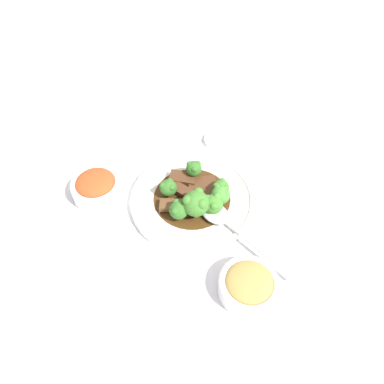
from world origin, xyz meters
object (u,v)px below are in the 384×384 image
Objects in this scene: main_plate at (192,199)px; broccoli_floret_6 at (221,188)px; serving_spoon at (221,218)px; side_bowl_appetizer at (249,285)px; beef_strip_4 at (172,205)px; broccoli_floret_2 at (213,204)px; broccoli_floret_5 at (194,169)px; beef_strip_1 at (183,178)px; side_bowl_kimchi at (96,187)px; broccoli_floret_4 at (220,196)px; beef_strip_2 at (202,184)px; broccoli_floret_1 at (179,210)px; beef_strip_3 at (186,194)px; broccoli_floret_3 at (168,187)px; beef_strip_0 at (203,199)px; broccoli_floret_0 at (196,203)px; sauce_dish at (216,140)px.

broccoli_floret_6 is at bearing -67.35° from main_plate.
side_bowl_appetizer reaches higher than serving_spoon.
serving_spoon is at bearing -90.40° from beef_strip_4.
broccoli_floret_2 reaches higher than side_bowl_appetizer.
serving_spoon is at bearing -137.15° from broccoli_floret_5.
beef_strip_1 is at bearing 1.53° from beef_strip_4.
broccoli_floret_5 reaches higher than side_bowl_kimchi.
broccoli_floret_6 is (-0.01, -0.09, 0.02)m from beef_strip_1.
beef_strip_1 is 0.13m from serving_spoon.
broccoli_floret_2 is at bearing 174.70° from broccoli_floret_6.
broccoli_floret_4 is at bearing 19.83° from serving_spoon.
broccoli_floret_1 reaches higher than beef_strip_2.
beef_strip_3 is 0.04m from broccoli_floret_3.
main_plate is 5.52× the size of broccoli_floret_4.
beef_strip_1 reaches higher than beef_strip_4.
broccoli_floret_2 is (-0.06, -0.08, 0.02)m from beef_strip_1.
side_bowl_kimchi is (-0.07, 0.26, -0.01)m from broccoli_floret_6.
broccoli_floret_3 is 0.37× the size of side_bowl_appetizer.
beef_strip_0 is 0.07m from beef_strip_4.
broccoli_floret_5 is 0.42× the size of side_bowl_kimchi.
serving_spoon is 2.04× the size of side_bowl_appetizer.
broccoli_floret_3 is 0.37× the size of side_bowl_kimchi.
broccoli_floret_1 reaches higher than beef_strip_3.
beef_strip_0 is at bearing 38.99° from side_bowl_appetizer.
broccoli_floret_1 is at bearing -175.45° from beef_strip_3.
side_bowl_kimchi is at bearing 100.08° from beef_strip_0.
beef_strip_1 is 1.40× the size of broccoli_floret_2.
broccoli_floret_3 is at bearing 126.73° from beef_strip_2.
broccoli_floret_1 reaches higher than beef_strip_0.
beef_strip_3 reaches higher than main_plate.
main_plate is 0.02m from beef_strip_3.
main_plate is at bearing 61.57° from serving_spoon.
beef_strip_1 is 0.09m from broccoli_floret_6.
broccoli_floret_0 reaches higher than broccoli_floret_6.
side_bowl_appetizer is (-0.12, -0.14, -0.03)m from broccoli_floret_0.
beef_strip_4 is at bearing -178.47° from beef_strip_1.
broccoli_floret_5 is 0.08m from broccoli_floret_6.
broccoli_floret_1 reaches higher than side_bowl_appetizer.
broccoli_floret_0 reaches higher than beef_strip_1.
side_bowl_kimchi is at bearing 140.13° from sauce_dish.
beef_strip_0 is at bearing -79.92° from side_bowl_kimchi.
main_plate is 0.09m from serving_spoon.
beef_strip_4 is 0.96× the size of sauce_dish.
beef_strip_0 is at bearing -160.24° from beef_strip_2.
sauce_dish is (0.24, -0.03, -0.02)m from beef_strip_4.
beef_strip_0 is 1.55× the size of broccoli_floret_4.
broccoli_floret_2 is 0.05m from broccoli_floret_6.
broccoli_floret_2 reaches higher than main_plate.
broccoli_floret_2 is at bearing -85.67° from side_bowl_kimchi.
broccoli_floret_4 is at bearing -46.17° from broccoli_floret_0.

